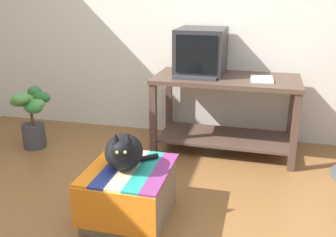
% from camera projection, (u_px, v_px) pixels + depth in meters
% --- Properties ---
extents(back_wall, '(8.00, 0.10, 2.60)m').
position_uv_depth(back_wall, '(189.00, 11.00, 3.87)').
color(back_wall, silver).
rests_on(back_wall, ground_plane).
extents(desk, '(1.35, 0.68, 0.74)m').
position_uv_depth(desk, '(225.00, 101.00, 3.61)').
color(desk, '#4C382D').
rests_on(desk, ground_plane).
extents(tv_monitor, '(0.46, 0.52, 0.43)m').
position_uv_depth(tv_monitor, '(201.00, 52.00, 3.62)').
color(tv_monitor, '#28282B').
rests_on(tv_monitor, desk).
extents(keyboard, '(0.40, 0.15, 0.02)m').
position_uv_depth(keyboard, '(195.00, 77.00, 3.46)').
color(keyboard, '#333338').
rests_on(keyboard, desk).
extents(book, '(0.21, 0.26, 0.02)m').
position_uv_depth(book, '(262.00, 79.00, 3.40)').
color(book, white).
rests_on(book, desk).
extents(ottoman_with_blanket, '(0.55, 0.63, 0.37)m').
position_uv_depth(ottoman_with_blanket, '(130.00, 193.00, 2.61)').
color(ottoman_with_blanket, '#7A664C').
rests_on(ottoman_with_blanket, ground_plane).
extents(cat, '(0.35, 0.40, 0.30)m').
position_uv_depth(cat, '(124.00, 151.00, 2.51)').
color(cat, black).
rests_on(cat, ottoman_with_blanket).
extents(potted_plant, '(0.36, 0.42, 0.59)m').
position_uv_depth(potted_plant, '(31.00, 115.00, 3.74)').
color(potted_plant, '#3D3D42').
rests_on(potted_plant, ground_plane).
extents(pen, '(0.08, 0.12, 0.01)m').
position_uv_depth(pen, '(262.00, 79.00, 3.44)').
color(pen, '#2351B2').
rests_on(pen, desk).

